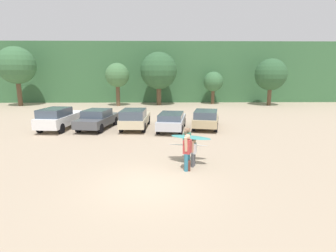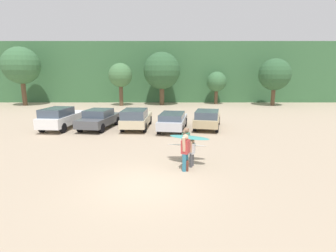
# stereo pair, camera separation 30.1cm
# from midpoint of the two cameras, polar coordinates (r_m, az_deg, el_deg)

# --- Properties ---
(ground_plane) EXTENTS (120.00, 120.00, 0.00)m
(ground_plane) POSITION_cam_midpoint_polar(r_m,az_deg,el_deg) (10.31, -5.54, -12.59)
(ground_plane) COLOR tan
(hillside_ridge) EXTENTS (108.00, 12.00, 8.62)m
(hillside_ridge) POSITION_cam_midpoint_polar(r_m,az_deg,el_deg) (44.21, -2.20, 11.53)
(hillside_ridge) COLOR #38663D
(hillside_ridge) RESTS_ON ground_plane
(tree_center_right) EXTENTS (4.71, 4.71, 7.54)m
(tree_center_right) POSITION_cam_midpoint_polar(r_m,az_deg,el_deg) (39.40, -30.27, 11.28)
(tree_center_right) COLOR brown
(tree_center_right) RESTS_ON ground_plane
(tree_center_left) EXTENTS (3.06, 3.06, 5.49)m
(tree_center_left) POSITION_cam_midpoint_polar(r_m,az_deg,el_deg) (34.90, -11.21, 10.70)
(tree_center_left) COLOR brown
(tree_center_left) RESTS_ON ground_plane
(tree_ridge_back) EXTENTS (4.83, 4.83, 6.94)m
(tree_ridge_back) POSITION_cam_midpoint_polar(r_m,az_deg,el_deg) (35.33, -2.28, 11.88)
(tree_ridge_back) COLOR brown
(tree_ridge_back) RESTS_ON ground_plane
(tree_right) EXTENTS (2.69, 2.69, 4.42)m
(tree_right) POSITION_cam_midpoint_polar(r_m,az_deg,el_deg) (36.86, 9.58, 9.44)
(tree_right) COLOR brown
(tree_right) RESTS_ON ground_plane
(tree_left) EXTENTS (4.07, 4.07, 6.07)m
(tree_left) POSITION_cam_midpoint_polar(r_m,az_deg,el_deg) (37.20, 21.23, 10.37)
(tree_left) COLOR brown
(tree_left) RESTS_ON ground_plane
(parked_car_white) EXTENTS (2.29, 4.91, 1.68)m
(parked_car_white) POSITION_cam_midpoint_polar(r_m,az_deg,el_deg) (21.50, -22.91, 1.64)
(parked_car_white) COLOR white
(parked_car_white) RESTS_ON ground_plane
(parked_car_dark_gray) EXTENTS (2.61, 4.82, 1.48)m
(parked_car_dark_gray) POSITION_cam_midpoint_polar(r_m,az_deg,el_deg) (20.80, -15.45, 1.54)
(parked_car_dark_gray) COLOR #4C4F54
(parked_car_dark_gray) RESTS_ON ground_plane
(parked_car_champagne) EXTENTS (2.05, 4.87, 1.58)m
(parked_car_champagne) POSITION_cam_midpoint_polar(r_m,az_deg,el_deg) (20.17, -7.61, 1.71)
(parked_car_champagne) COLOR beige
(parked_car_champagne) RESTS_ON ground_plane
(parked_car_silver) EXTENTS (2.42, 4.77, 1.35)m
(parked_car_silver) POSITION_cam_midpoint_polar(r_m,az_deg,el_deg) (19.45, 0.37, 1.23)
(parked_car_silver) COLOR silver
(parked_car_silver) RESTS_ON ground_plane
(parked_car_tan) EXTENTS (2.70, 4.70, 1.45)m
(parked_car_tan) POSITION_cam_midpoint_polar(r_m,az_deg,el_deg) (20.40, 7.85, 1.67)
(parked_car_tan) COLOR tan
(parked_car_tan) RESTS_ON ground_plane
(person_adult) EXTENTS (0.43, 0.73, 1.63)m
(person_adult) POSITION_cam_midpoint_polar(r_m,az_deg,el_deg) (12.71, 3.46, -3.52)
(person_adult) COLOR teal
(person_adult) RESTS_ON ground_plane
(person_child) EXTENTS (0.34, 0.51, 1.28)m
(person_child) POSITION_cam_midpoint_polar(r_m,az_deg,el_deg) (11.97, 4.83, -5.44)
(person_child) COLOR #4C4C51
(person_child) RESTS_ON ground_plane
(person_companion) EXTENTS (0.42, 0.67, 1.62)m
(person_companion) POSITION_cam_midpoint_polar(r_m,az_deg,el_deg) (11.44, 3.47, -5.23)
(person_companion) COLOR teal
(person_companion) RESTS_ON ground_plane
(surfboard_white) EXTENTS (2.01, 0.86, 0.23)m
(surfboard_white) POSITION_cam_midpoint_polar(r_m,az_deg,el_deg) (12.80, 3.76, -4.15)
(surfboard_white) COLOR white
(surfboard_teal) EXTENTS (1.94, 1.27, 0.10)m
(surfboard_teal) POSITION_cam_midpoint_polar(r_m,az_deg,el_deg) (11.93, 4.22, -2.46)
(surfboard_teal) COLOR teal
(backpack_dropped) EXTENTS (0.24, 0.34, 0.45)m
(backpack_dropped) POSITION_cam_midpoint_polar(r_m,az_deg,el_deg) (11.65, 3.48, -8.49)
(backpack_dropped) COLOR #592D23
(backpack_dropped) RESTS_ON ground_plane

